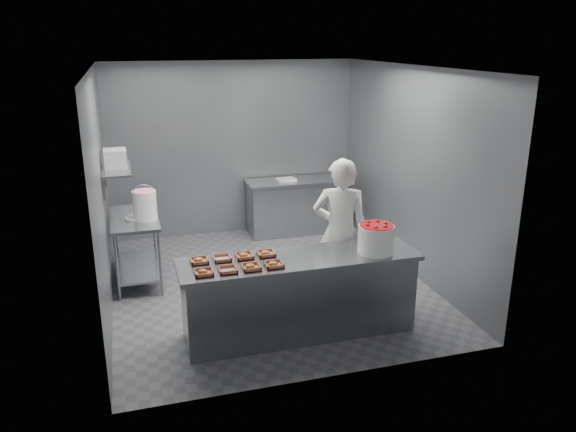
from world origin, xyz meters
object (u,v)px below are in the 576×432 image
object	(u,v)px
tray_2	(251,267)
tray_6	(244,256)
back_counter	(292,206)
tray_7	(266,253)
appliance	(115,159)
tray_0	(203,272)
tray_4	(199,260)
glaze_bucket	(145,204)
prep_table	(136,239)
worker	(340,232)
tray_5	(222,258)
strawberry_tub	(376,238)
service_counter	(299,295)
tray_1	(228,270)
tray_3	(274,264)

from	to	relation	value
tray_2	tray_6	size ratio (longest dim) A/B	1.00
back_counter	tray_6	bearing A→B (deg)	-115.44
tray_7	appliance	size ratio (longest dim) A/B	0.60
back_counter	tray_7	bearing A→B (deg)	-111.71
tray_0	tray_4	xyz separation A→B (m)	(0.00, 0.32, 0.00)
tray_4	glaze_bucket	size ratio (longest dim) A/B	0.41
tray_0	glaze_bucket	bearing A→B (deg)	103.14
prep_table	worker	xyz separation A→B (m)	(2.35, -1.35, 0.32)
tray_6	appliance	bearing A→B (deg)	124.57
tray_7	appliance	xyz separation A→B (m)	(-1.49, 1.81, 0.76)
prep_table	appliance	xyz separation A→B (m)	(-0.17, 0.02, 1.09)
tray_0	tray_2	bearing A→B (deg)	0.00
tray_4	tray_6	world-z (taller)	same
back_counter	tray_5	world-z (taller)	tray_5
worker	appliance	distance (m)	2.97
tray_5	strawberry_tub	world-z (taller)	strawberry_tub
appliance	service_counter	bearing A→B (deg)	-48.88
worker	strawberry_tub	size ratio (longest dim) A/B	4.69
tray_6	strawberry_tub	xyz separation A→B (m)	(1.40, -0.26, 0.15)
tray_1	tray_4	world-z (taller)	tray_4
worker	prep_table	bearing A→B (deg)	-7.25
service_counter	tray_4	world-z (taller)	tray_4
tray_7	tray_3	bearing A→B (deg)	-90.00
back_counter	tray_5	size ratio (longest dim) A/B	8.01
prep_table	tray_4	distance (m)	1.92
tray_2	strawberry_tub	xyz separation A→B (m)	(1.40, 0.06, 0.15)
worker	service_counter	bearing A→B (deg)	63.30
back_counter	appliance	xyz separation A→B (m)	(-2.72, -1.28, 1.23)
tray_2	appliance	bearing A→B (deg)	120.37
tray_2	strawberry_tub	bearing A→B (deg)	2.49
worker	glaze_bucket	size ratio (longest dim) A/B	3.93
tray_0	appliance	size ratio (longest dim) A/B	0.60
service_counter	tray_7	distance (m)	0.60
back_counter	tray_4	xyz separation A→B (m)	(-1.95, -3.09, 0.47)
tray_0	tray_6	bearing A→B (deg)	33.61
tray_2	tray_6	bearing A→B (deg)	90.00
service_counter	worker	bearing A→B (deg)	40.66
service_counter	tray_6	xyz separation A→B (m)	(-0.57, 0.16, 0.47)
back_counter	strawberry_tub	bearing A→B (deg)	-91.13
service_counter	prep_table	size ratio (longest dim) A/B	2.17
tray_0	tray_6	world-z (taller)	same
prep_table	tray_4	bearing A→B (deg)	-71.48
service_counter	tray_1	world-z (taller)	tray_1
tray_3	tray_1	bearing A→B (deg)	180.00
tray_5	strawberry_tub	size ratio (longest dim) A/B	0.48
worker	glaze_bucket	xyz separation A→B (m)	(-2.21, 1.21, 0.19)
prep_table	tray_3	world-z (taller)	tray_3
worker	back_counter	bearing A→B (deg)	-71.71
service_counter	tray_6	size ratio (longest dim) A/B	13.88
tray_1	tray_7	distance (m)	0.57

